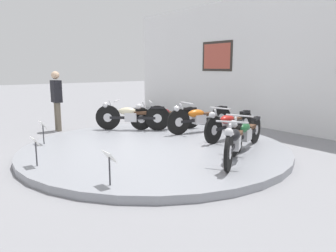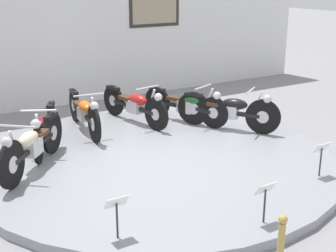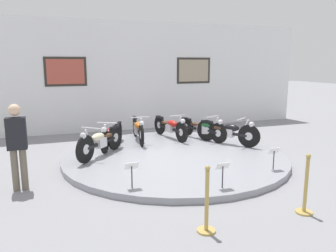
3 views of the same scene
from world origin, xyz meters
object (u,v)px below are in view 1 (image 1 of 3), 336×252
Objects in this scene: info_placard_front_right at (109,161)px; visitor_standing at (57,97)px; motorcycle_maroon at (164,116)px; info_placard_front_left at (43,128)px; motorcycle_black at (235,140)px; motorcycle_cream at (131,115)px; motorcycle_red at (229,123)px; motorcycle_green at (245,132)px; info_placard_front_centre at (36,145)px; motorcycle_orange at (199,117)px.

visitor_standing reaches higher than info_placard_front_right.
motorcycle_maroon is 3.18m from info_placard_front_left.
motorcycle_black is 3.30× the size of info_placard_front_right.
motorcycle_maroon is at bearing 166.20° from motorcycle_black.
motorcycle_red is at bearing 28.18° from motorcycle_cream.
motorcycle_green is at bearing -0.03° from motorcycle_maroon.
motorcycle_green is 3.18m from info_placard_front_right.
motorcycle_maroon is 4.37m from info_placard_front_right.
motorcycle_maroon is at bearing 44.72° from visitor_standing.
motorcycle_red is (2.36, 1.27, -0.02)m from motorcycle_cream.
info_placard_front_right is (1.61, 0.58, 0.00)m from info_placard_front_centre.
motorcycle_orange is at bearing 166.07° from motorcycle_green.
motorcycle_maroon is at bearing 133.53° from info_placard_front_right.
info_placard_front_left is 0.30× the size of visitor_standing.
motorcycle_maroon is 0.96× the size of motorcycle_green.
info_placard_front_left is at bearing -120.30° from motorcycle_red.
visitor_standing is at bearing -165.72° from motorcycle_black.
info_placard_front_right is 5.33m from visitor_standing.
motorcycle_maroon is at bearing 86.41° from info_placard_front_left.
info_placard_front_left and info_placard_front_right have the same top height.
motorcycle_red reaches higher than info_placard_front_centre.
motorcycle_green is at bearing 69.51° from info_placard_front_centre.
motorcycle_cream is at bearing -118.64° from motorcycle_maroon.
motorcycle_maroon is 0.91× the size of motorcycle_red.
motorcycle_black reaches higher than info_placard_front_right.
motorcycle_orange is at bearing 97.03° from info_placard_front_centre.
visitor_standing is (-5.01, -2.18, 0.46)m from motorcycle_green.
info_placard_front_right is at bearing -10.72° from visitor_standing.
motorcycle_maroon is (0.43, 0.79, -0.03)m from motorcycle_cream.
motorcycle_green is 5.49m from visitor_standing.
motorcycle_cream is at bearing 38.14° from visitor_standing.
motorcycle_orange is 4.26m from info_placard_front_centre.
info_placard_front_right is 0.30× the size of visitor_standing.
info_placard_front_right is (1.08, -3.65, -0.01)m from motorcycle_red.
motorcycle_maroon reaches higher than info_placard_front_centre.
motorcycle_red is 1.83m from motorcycle_black.
info_placard_front_right is (3.44, -2.38, -0.03)m from motorcycle_cream.
motorcycle_red is 3.81× the size of info_placard_front_left.
info_placard_front_left is (-1.08, -3.65, -0.02)m from motorcycle_orange.
info_placard_front_left is at bearing -26.22° from visitor_standing.
info_placard_front_centre is (1.61, -0.58, 0.00)m from info_placard_front_left.
motorcycle_orange is at bearing 40.72° from visitor_standing.
motorcycle_black is at bearing -13.80° from motorcycle_maroon.
motorcycle_black is at bearing -0.07° from motorcycle_cream.
info_placard_front_right is at bearing 20.02° from info_placard_front_centre.
motorcycle_orange is 3.80m from info_placard_front_left.
motorcycle_orange is 1.02× the size of motorcycle_red.
motorcycle_black reaches higher than motorcycle_green.
motorcycle_maroon is at bearing 110.53° from info_placard_front_centre.
motorcycle_maroon is at bearing 61.36° from motorcycle_cream.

